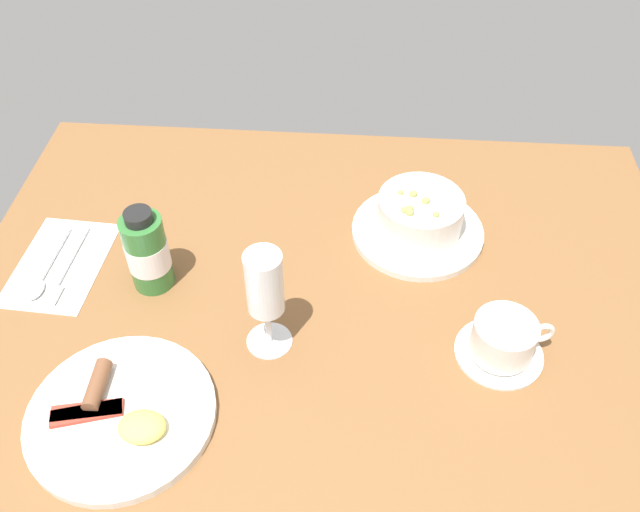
# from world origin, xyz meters

# --- Properties ---
(ground_plane) EXTENTS (1.10, 0.84, 0.03)m
(ground_plane) POSITION_xyz_m (0.00, 0.00, -0.01)
(ground_plane) COLOR brown
(porridge_bowl) EXTENTS (0.21, 0.21, 0.08)m
(porridge_bowl) POSITION_xyz_m (-0.14, -0.15, 0.04)
(porridge_bowl) COLOR silver
(porridge_bowl) RESTS_ON ground_plane
(cutlery_setting) EXTENTS (0.14, 0.20, 0.01)m
(cutlery_setting) POSITION_xyz_m (0.42, -0.04, 0.00)
(cutlery_setting) COLOR silver
(cutlery_setting) RESTS_ON ground_plane
(coffee_cup) EXTENTS (0.13, 0.12, 0.06)m
(coffee_cup) POSITION_xyz_m (-0.25, 0.08, 0.03)
(coffee_cup) COLOR silver
(coffee_cup) RESTS_ON ground_plane
(wine_glass) EXTENTS (0.06, 0.06, 0.17)m
(wine_glass) POSITION_xyz_m (0.07, 0.08, 0.11)
(wine_glass) COLOR white
(wine_glass) RESTS_ON ground_plane
(sauce_bottle_green) EXTENTS (0.06, 0.06, 0.14)m
(sauce_bottle_green) POSITION_xyz_m (0.26, -0.02, 0.06)
(sauce_bottle_green) COLOR #337233
(sauce_bottle_green) RESTS_ON ground_plane
(breakfast_plate) EXTENTS (0.24, 0.24, 0.04)m
(breakfast_plate) POSITION_xyz_m (0.24, 0.22, 0.01)
(breakfast_plate) COLOR silver
(breakfast_plate) RESTS_ON ground_plane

